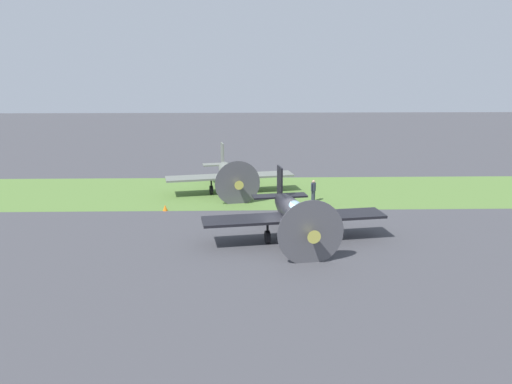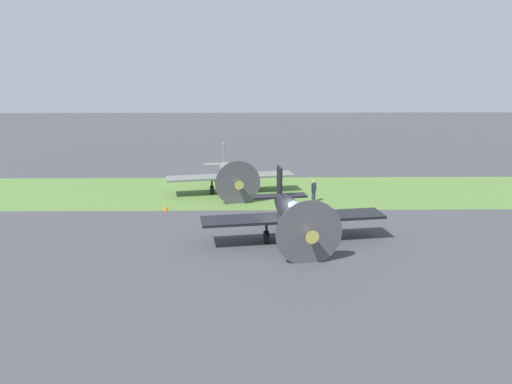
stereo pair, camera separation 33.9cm
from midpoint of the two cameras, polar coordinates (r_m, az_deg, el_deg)
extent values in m
plane|color=#424247|center=(32.13, 2.95, -5.31)|extent=(160.00, 160.00, 0.00)
cube|color=#567A38|center=(43.65, 1.78, 0.01)|extent=(120.00, 11.00, 0.01)
ellipsoid|color=black|center=(31.94, 3.74, -2.26)|extent=(2.64, 8.04, 1.44)
cube|color=black|center=(31.56, 3.94, -2.80)|extent=(11.35, 3.67, 0.16)
cube|color=black|center=(35.07, 2.36, 1.04)|extent=(0.31, 1.28, 2.21)
cube|color=black|center=(35.29, 2.34, -0.43)|extent=(3.84, 1.61, 0.12)
cone|color=#B7B24C|center=(28.03, 5.83, -4.69)|extent=(0.86, 0.92, 0.75)
cylinder|color=#4C4C51|center=(28.25, 5.70, -4.54)|extent=(3.69, 0.62, 3.73)
ellipsoid|color=#8CB2C6|center=(31.15, 4.07, -1.72)|extent=(1.06, 1.74, 0.81)
cylinder|color=black|center=(32.24, 6.88, -4.58)|extent=(0.37, 0.82, 0.79)
cylinder|color=black|center=(32.06, 6.91, -3.64)|extent=(0.14, 0.14, 1.12)
cylinder|color=black|center=(31.44, 0.96, -4.97)|extent=(0.37, 0.82, 0.79)
cylinder|color=black|center=(31.26, 0.97, -4.01)|extent=(0.14, 0.14, 1.12)
cylinder|color=black|center=(35.84, 2.27, -2.89)|extent=(0.20, 0.39, 0.37)
ellipsoid|color=slate|center=(43.40, -3.20, 2.07)|extent=(2.81, 7.61, 1.37)
cube|color=slate|center=(43.01, -3.10, 1.74)|extent=(10.73, 3.91, 0.15)
cube|color=slate|center=(46.52, -3.93, 4.13)|extent=(0.35, 1.21, 2.09)
cube|color=slate|center=(46.68, -3.91, 3.07)|extent=(3.65, 1.66, 0.11)
cone|color=#B7B24C|center=(39.54, -2.23, 0.87)|extent=(0.84, 0.89, 0.70)
cylinder|color=#4C4C51|center=(39.75, -2.29, 0.94)|extent=(3.46, 0.74, 3.52)
ellipsoid|color=#8CB2C6|center=(42.66, -3.06, 2.52)|extent=(1.06, 1.66, 0.77)
cylinder|color=black|center=(43.44, -0.98, 0.45)|extent=(0.38, 0.78, 0.75)
cylinder|color=black|center=(43.31, -0.98, 1.13)|extent=(0.13, 0.13, 1.06)
cylinder|color=black|center=(42.92, -5.16, 0.22)|extent=(0.38, 0.78, 0.75)
cylinder|color=black|center=(42.79, -5.17, 0.91)|extent=(0.13, 0.13, 1.06)
cylinder|color=black|center=(47.11, -3.90, 1.27)|extent=(0.20, 0.37, 0.35)
cylinder|color=#2D3342|center=(40.79, 6.07, -0.45)|extent=(0.30, 0.30, 0.88)
cylinder|color=#2D3342|center=(40.61, 6.10, 0.57)|extent=(0.38, 0.38, 0.62)
sphere|color=tan|center=(40.51, 6.12, 1.15)|extent=(0.23, 0.23, 0.23)
cylinder|color=#2D3342|center=(40.40, 5.90, 0.50)|extent=(0.11, 0.11, 0.59)
cylinder|color=#2D3342|center=(40.83, 6.30, 0.64)|extent=(0.11, 0.11, 0.59)
cone|color=orange|center=(38.78, -10.21, -1.72)|extent=(0.36, 0.36, 0.44)
camera|label=1|loc=(0.17, -90.26, -0.07)|focal=36.35mm
camera|label=2|loc=(0.17, 89.74, 0.07)|focal=36.35mm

